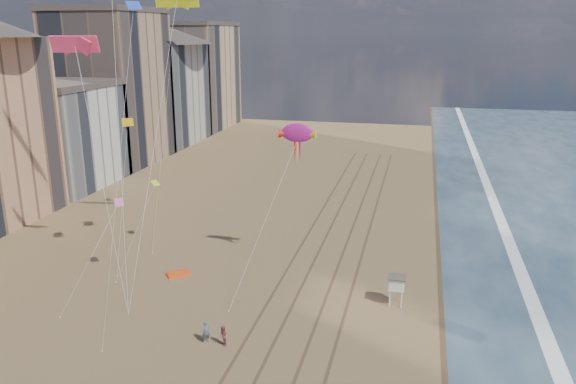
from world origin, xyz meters
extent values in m
plane|color=#42301E|center=(19.00, 40.00, 0.00)|extent=(260.00, 260.00, 0.00)
plane|color=white|center=(23.20, 40.00, 0.00)|extent=(260.00, 260.00, 0.00)
cube|color=brown|center=(-1.20, 30.00, 0.01)|extent=(0.28, 120.00, 0.01)
cube|color=brown|center=(1.20, 30.00, 0.01)|extent=(0.28, 120.00, 0.01)
cube|color=brown|center=(4.00, 30.00, 0.01)|extent=(0.28, 120.00, 0.01)
cube|color=brown|center=(6.20, 30.00, 0.01)|extent=(0.28, 120.00, 0.01)
cube|color=silver|center=(-45.00, 54.00, 8.00)|extent=(14.00, 18.00, 16.00)
cube|color=#473D38|center=(-45.00, 54.00, 16.50)|extent=(14.28, 18.36, 1.00)
cube|color=tan|center=(-46.00, 72.00, 14.00)|extent=(16.00, 20.00, 28.00)
cube|color=#473D38|center=(-46.00, 72.00, 28.50)|extent=(16.32, 20.40, 1.00)
cube|color=#BCB2A3|center=(-45.50, 92.00, 11.00)|extent=(15.00, 22.00, 22.00)
cone|color=#473D38|center=(-45.50, 92.00, 24.20)|extent=(34.22, 34.22, 4.40)
cube|color=tan|center=(-46.00, 114.00, 13.00)|extent=(16.00, 24.00, 26.00)
cube|color=#473D38|center=(-46.00, 114.00, 26.50)|extent=(16.32, 24.48, 1.00)
cylinder|color=white|center=(10.03, 22.57, 0.81)|extent=(0.11, 0.11, 1.62)
cylinder|color=white|center=(11.11, 22.57, 0.81)|extent=(0.11, 0.11, 1.62)
cylinder|color=white|center=(10.03, 23.65, 0.81)|extent=(0.11, 0.11, 1.62)
cylinder|color=white|center=(11.11, 23.65, 0.81)|extent=(0.11, 0.11, 1.62)
cube|color=white|center=(10.57, 23.11, 1.75)|extent=(1.44, 1.44, 0.11)
cube|color=white|center=(10.57, 23.11, 2.29)|extent=(1.35, 1.35, 0.99)
cube|color=#473D38|center=(10.57, 23.11, 2.87)|extent=(1.62, 1.62, 0.09)
cube|color=#FB4D15|center=(-11.99, 24.65, 0.13)|extent=(2.76, 2.62, 0.27)
ellipsoid|color=#AE1A7F|center=(-0.13, 28.68, 14.95)|extent=(3.83, 0.72, 2.28)
cone|color=red|center=(-1.50, 28.68, 14.78)|extent=(1.03, 0.86, 0.86)
cone|color=yellow|center=(1.24, 28.68, 14.78)|extent=(1.03, 0.86, 0.86)
cylinder|color=silver|center=(-2.17, 23.49, 7.05)|extent=(0.03, 0.03, 17.97)
imported|color=#505B67|center=(-4.23, 12.86, 0.97)|extent=(0.84, 0.81, 1.94)
imported|color=#974D4E|center=(-2.70, 12.68, 0.89)|extent=(1.05, 1.09, 1.78)
cube|color=#E6F619|center=(-13.69, 31.62, 27.86)|extent=(4.61, 1.55, 1.58)
cube|color=#F63667|center=(-20.00, 22.32, 23.54)|extent=(4.58, 1.54, 1.57)
plane|color=black|center=(-16.36, 35.66, 23.31)|extent=(1.52, 1.59, 0.60)
plane|color=#CCEC18|center=(-17.38, 31.29, 7.96)|extent=(1.32, 1.36, 0.48)
plane|color=blue|center=(-11.77, 18.73, 26.75)|extent=(1.96, 1.93, 0.71)
plane|color=#E759AD|center=(-16.65, 21.99, 8.49)|extent=(1.41, 1.38, 0.61)
plane|color=orange|center=(-19.17, 29.37, 15.20)|extent=(2.07, 2.02, 0.68)
camera|label=1|loc=(11.85, -25.47, 24.74)|focal=35.00mm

